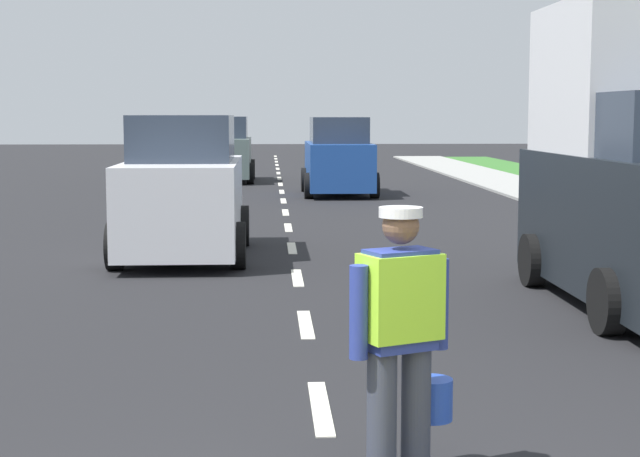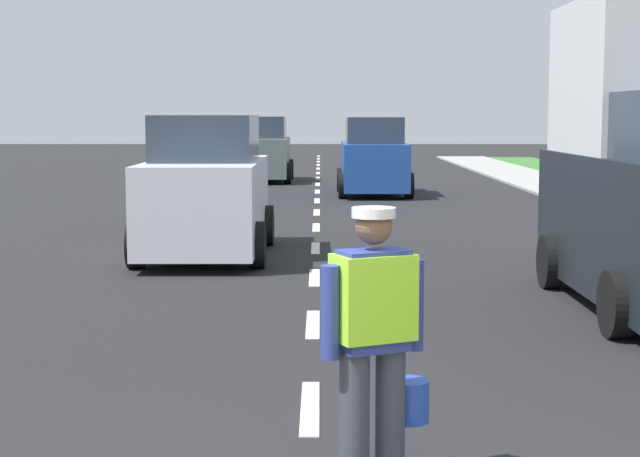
% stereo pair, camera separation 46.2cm
% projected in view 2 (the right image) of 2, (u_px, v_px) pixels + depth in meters
% --- Properties ---
extents(ground_plane, '(96.00, 96.00, 0.00)m').
position_uv_depth(ground_plane, '(313.00, 200.00, 25.71)').
color(ground_plane, black).
extents(lane_center_line, '(0.14, 46.40, 0.01)m').
position_uv_depth(lane_center_line, '(313.00, 188.00, 29.89)').
color(lane_center_line, silver).
rests_on(lane_center_line, ground).
extents(road_worker, '(0.67, 0.57, 1.67)m').
position_uv_depth(road_worker, '(372.00, 331.00, 5.91)').
color(road_worker, '#383D4C').
rests_on(road_worker, ground).
extents(car_oncoming_third, '(2.05, 3.88, 2.13)m').
position_uv_depth(car_oncoming_third, '(257.00, 151.00, 32.75)').
color(car_oncoming_third, slate).
rests_on(car_oncoming_third, ground).
extents(car_outgoing_far, '(1.96, 3.88, 2.12)m').
position_uv_depth(car_outgoing_far, '(369.00, 159.00, 27.23)').
color(car_outgoing_far, '#1E4799').
rests_on(car_outgoing_far, ground).
extents(car_oncoming_lead, '(1.97, 4.09, 2.19)m').
position_uv_depth(car_oncoming_lead, '(202.00, 191.00, 15.51)').
color(car_oncoming_lead, silver).
rests_on(car_oncoming_lead, ground).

